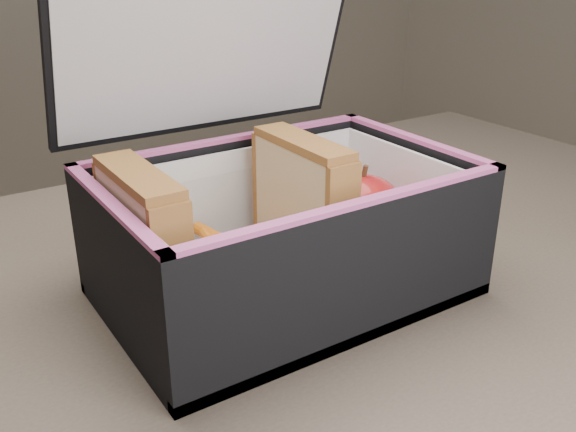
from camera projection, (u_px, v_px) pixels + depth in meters
name	position (u px, v px, depth m)	size (l,w,h in m)	color
kitchen_table	(292.00, 401.00, 0.56)	(1.20, 0.80, 0.75)	brown
lunch_bag	(282.00, 222.00, 0.53)	(0.29, 0.25, 0.29)	black
plastic_tub	(230.00, 250.00, 0.51)	(0.19, 0.13, 0.08)	white
sandwich_left	(144.00, 247.00, 0.46)	(0.03, 0.10, 0.12)	#DEBD86
sandwich_right	(302.00, 206.00, 0.53)	(0.03, 0.11, 0.12)	#DEBD86
carrot_sticks	(231.00, 276.00, 0.51)	(0.06, 0.15, 0.03)	#E5590D
paper_napkin	(362.00, 251.00, 0.58)	(0.08, 0.08, 0.01)	white
red_apple	(363.00, 213.00, 0.57)	(0.08, 0.08, 0.08)	maroon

